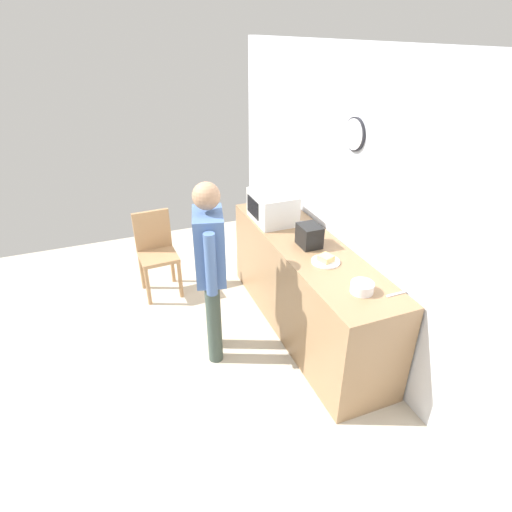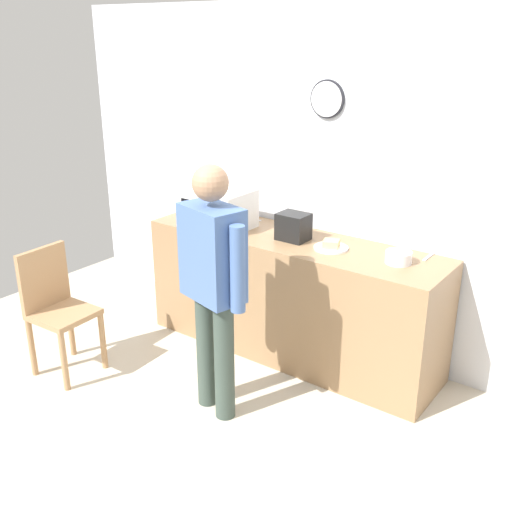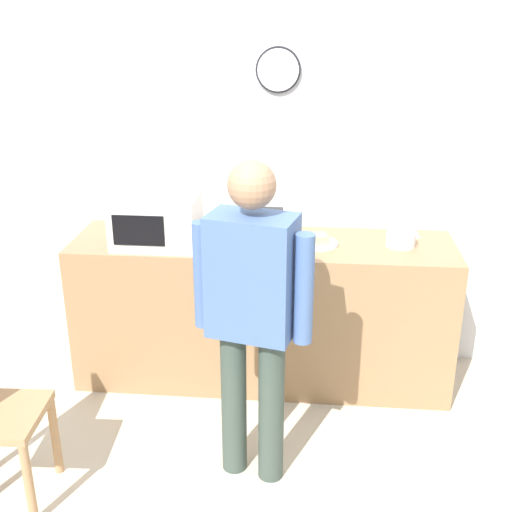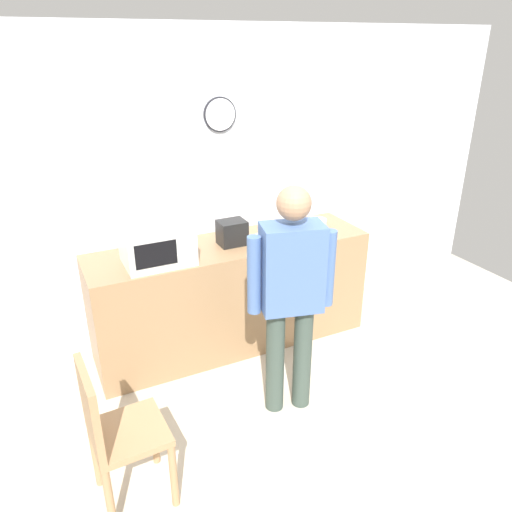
{
  "view_description": "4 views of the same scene",
  "coord_description": "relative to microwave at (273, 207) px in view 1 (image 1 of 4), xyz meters",
  "views": [
    {
      "loc": [
        2.73,
        -0.46,
        2.7
      ],
      "look_at": [
        -0.34,
        0.73,
        0.88
      ],
      "focal_mm": 29.26,
      "sensor_mm": 36.0,
      "label": 1
    },
    {
      "loc": [
        2.01,
        -2.29,
        2.39
      ],
      "look_at": [
        -0.24,
        0.75,
        0.95
      ],
      "focal_mm": 41.84,
      "sensor_mm": 36.0,
      "label": 2
    },
    {
      "loc": [
        0.05,
        -2.43,
        2.3
      ],
      "look_at": [
        -0.25,
        0.78,
        1.02
      ],
      "focal_mm": 44.85,
      "sensor_mm": 36.0,
      "label": 3
    },
    {
      "loc": [
        -1.68,
        -2.19,
        2.47
      ],
      "look_at": [
        -0.2,
        0.85,
        0.97
      ],
      "focal_mm": 34.28,
      "sensor_mm": 36.0,
      "label": 4
    }
  ],
  "objects": [
    {
      "name": "person_standing",
      "position": [
        0.66,
        -0.85,
        -0.12
      ],
      "size": [
        0.58,
        0.33,
        1.66
      ],
      "color": "#37463E",
      "rests_on": "ground_plane"
    },
    {
      "name": "salad_bowl",
      "position": [
        1.46,
        0.1,
        -0.11
      ],
      "size": [
        0.18,
        0.18,
        0.08
      ],
      "primitive_type": "cylinder",
      "color": "white",
      "rests_on": "kitchen_counter"
    },
    {
      "name": "ground_plane",
      "position": [
        0.88,
        -1.13,
        -1.09
      ],
      "size": [
        6.0,
        6.0,
        0.0
      ],
      "primitive_type": "plane",
      "color": "beige"
    },
    {
      "name": "sandwich_plate",
      "position": [
        0.97,
        0.08,
        -0.13
      ],
      "size": [
        0.24,
        0.24,
        0.07
      ],
      "color": "white",
      "rests_on": "kitchen_counter"
    },
    {
      "name": "fork_utensil",
      "position": [
        1.58,
        0.33,
        -0.15
      ],
      "size": [
        0.02,
        0.17,
        0.01
      ],
      "primitive_type": "cube",
      "rotation": [
        0.0,
        0.0,
        1.58
      ],
      "color": "silver",
      "rests_on": "kitchen_counter"
    },
    {
      "name": "microwave",
      "position": [
        0.0,
        0.0,
        0.0
      ],
      "size": [
        0.5,
        0.39,
        0.3
      ],
      "color": "silver",
      "rests_on": "kitchen_counter"
    },
    {
      "name": "toaster",
      "position": [
        0.64,
        0.09,
        -0.05
      ],
      "size": [
        0.22,
        0.18,
        0.2
      ],
      "primitive_type": "cube",
      "color": "black",
      "rests_on": "kitchen_counter"
    },
    {
      "name": "back_wall",
      "position": [
        0.88,
        0.47,
        0.21
      ],
      "size": [
        5.4,
        0.13,
        2.6
      ],
      "color": "silver",
      "rests_on": "ground_plane"
    },
    {
      "name": "wooden_chair",
      "position": [
        -0.6,
        -1.14,
        -0.57
      ],
      "size": [
        0.42,
        0.42,
        0.94
      ],
      "color": "#A87F56",
      "rests_on": "ground_plane"
    },
    {
      "name": "spoon_utensil",
      "position": [
        0.13,
        0.24,
        -0.15
      ],
      "size": [
        0.11,
        0.15,
        0.01
      ],
      "primitive_type": "cube",
      "rotation": [
        0.0,
        0.0,
        1.0
      ],
      "color": "silver",
      "rests_on": "kitchen_counter"
    },
    {
      "name": "kitchen_counter",
      "position": [
        0.63,
        0.09,
        -0.62
      ],
      "size": [
        2.34,
        0.62,
        0.94
      ],
      "primitive_type": "cube",
      "color": "#93704C",
      "rests_on": "ground_plane"
    }
  ]
}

